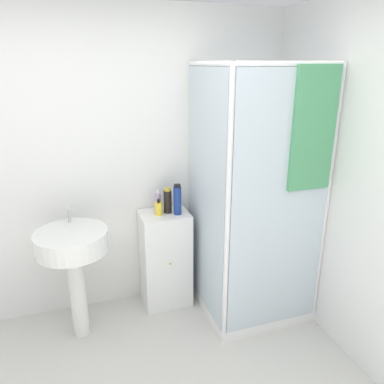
# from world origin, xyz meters

# --- Properties ---
(wall_back) EXTENTS (6.40, 0.06, 2.50)m
(wall_back) POSITION_xyz_m (0.00, 1.70, 1.25)
(wall_back) COLOR white
(wall_back) RESTS_ON ground_plane
(shower_enclosure) EXTENTS (0.85, 0.88, 2.07)m
(shower_enclosure) POSITION_xyz_m (1.20, 1.16, 0.61)
(shower_enclosure) COLOR white
(shower_enclosure) RESTS_ON ground_plane
(vanity_cabinet) EXTENTS (0.41, 0.35, 0.86)m
(vanity_cabinet) POSITION_xyz_m (0.56, 1.50, 0.43)
(vanity_cabinet) COLOR white
(vanity_cabinet) RESTS_ON ground_plane
(sink) EXTENTS (0.53, 0.53, 1.03)m
(sink) POSITION_xyz_m (-0.20, 1.30, 0.73)
(sink) COLOR white
(sink) RESTS_ON ground_plane
(soap_dispenser) EXTENTS (0.06, 0.06, 0.14)m
(soap_dispenser) POSITION_xyz_m (0.51, 1.49, 0.92)
(soap_dispenser) COLOR yellow
(soap_dispenser) RESTS_ON vanity_cabinet
(shampoo_bottle_tall_black) EXTENTS (0.07, 0.07, 0.22)m
(shampoo_bottle_tall_black) POSITION_xyz_m (0.59, 1.51, 0.97)
(shampoo_bottle_tall_black) COLOR black
(shampoo_bottle_tall_black) RESTS_ON vanity_cabinet
(shampoo_bottle_blue) EXTENTS (0.07, 0.07, 0.26)m
(shampoo_bottle_blue) POSITION_xyz_m (0.66, 1.45, 0.99)
(shampoo_bottle_blue) COLOR navy
(shampoo_bottle_blue) RESTS_ON vanity_cabinet
(lotion_bottle_white) EXTENTS (0.05, 0.05, 0.18)m
(lotion_bottle_white) POSITION_xyz_m (0.52, 1.57, 0.94)
(lotion_bottle_white) COLOR #B299C6
(lotion_bottle_white) RESTS_ON vanity_cabinet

